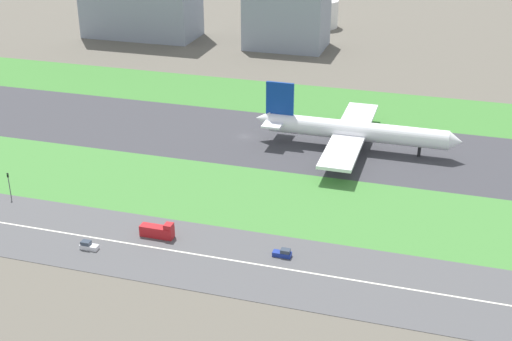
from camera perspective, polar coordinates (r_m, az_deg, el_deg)
The scene contains 13 objects.
ground_plane at distance 229.15m, azimuth -0.90°, elevation 2.79°, with size 800.00×800.00×0.00m, color #5B564C.
runway at distance 229.13m, azimuth -0.90°, elevation 2.80°, with size 280.00×46.00×0.10m, color #38383D.
grass_median_north at distance 266.00m, azimuth 1.77°, elevation 6.00°, with size 280.00×36.00×0.10m, color #3D7A33.
grass_median_south at distance 193.93m, azimuth -4.54°, elevation -1.61°, with size 280.00×36.00×0.10m, color #427F38.
highway at distance 168.29m, azimuth -8.43°, elevation -6.28°, with size 280.00×28.00×0.10m, color #4C4C4F.
highway_centerline at distance 168.26m, azimuth -8.43°, elevation -6.27°, with size 266.00×0.50×0.01m, color silver.
airliner at distance 219.54m, azimuth 7.85°, elevation 3.28°, with size 65.00×56.00×19.70m.
car_0 at distance 162.75m, azimuth 2.23°, elevation -6.82°, with size 4.40×1.80×2.00m.
car_2 at distance 170.22m, azimuth -13.61°, elevation -6.03°, with size 4.40×1.80×2.00m.
truck_0 at distance 171.70m, azimuth -8.06°, elevation -4.95°, with size 8.40×2.50×4.00m.
traffic_light at distance 199.05m, azimuth -19.64°, elevation -1.00°, with size 0.36×0.50×7.20m.
hangar_building at distance 334.13m, azimuth 2.55°, elevation 12.31°, with size 37.19×25.88×26.57m, color gray.
fuel_tank_west at distance 376.86m, azimuth 5.32°, elevation 12.72°, with size 18.58×18.58×14.05m, color silver.
Camera 1 is at (64.22, -202.13, 86.78)m, focal length 48.67 mm.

